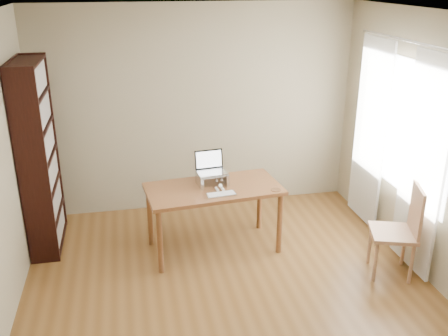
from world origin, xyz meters
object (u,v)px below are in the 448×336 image
cat (215,178)px  chair (401,227)px  bookshelf (39,157)px  laptop (211,167)px  keyboard (221,194)px  desk (214,195)px

cat → chair: chair is taller
bookshelf → chair: 3.86m
laptop → keyboard: (0.04, -0.36, -0.18)m
chair → desk: bearing=172.1°
desk → keyboard: keyboard is taller
bookshelf → cat: 1.92m
bookshelf → cat: bookshelf is taller
desk → keyboard: (0.04, -0.22, 0.10)m
laptop → chair: size_ratio=0.34×
bookshelf → chair: bearing=-20.6°
bookshelf → keyboard: bookshelf is taller
cat → chair: (1.72, -0.96, -0.28)m
cat → bookshelf: bearing=162.8°
keyboard → cat: bearing=84.6°
desk → keyboard: 0.25m
chair → keyboard: bearing=177.7°
keyboard → chair: 1.84m
keyboard → cat: size_ratio=0.67×
desk → cat: cat is taller
bookshelf → cat: (1.86, -0.39, -0.24)m
bookshelf → desk: (1.82, -0.50, -0.39)m
bookshelf → laptop: size_ratio=6.28×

